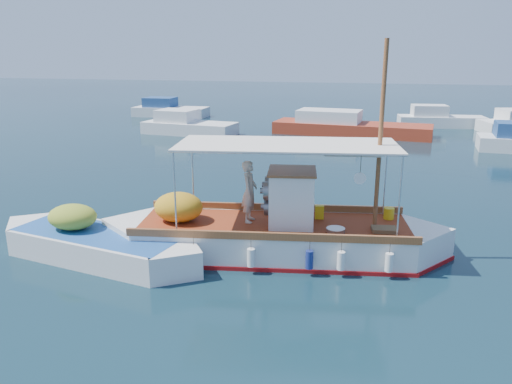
# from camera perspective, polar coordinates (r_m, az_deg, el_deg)

# --- Properties ---
(ground) EXTENTS (160.00, 160.00, 0.00)m
(ground) POSITION_cam_1_polar(r_m,az_deg,el_deg) (14.28, 4.62, -6.34)
(ground) COLOR black
(ground) RESTS_ON ground
(fishing_caique) EXTENTS (9.50, 3.65, 5.87)m
(fishing_caique) POSITION_cam_1_polar(r_m,az_deg,el_deg) (13.65, 1.75, -5.02)
(fishing_caique) COLOR white
(fishing_caique) RESTS_ON ground
(dinghy) EXTENTS (6.40, 2.66, 1.59)m
(dinghy) POSITION_cam_1_polar(r_m,az_deg,el_deg) (14.12, -17.79, -5.88)
(dinghy) COLOR white
(dinghy) RESTS_ON ground
(bg_boat_nw) EXTENTS (6.49, 3.08, 1.80)m
(bg_boat_nw) POSITION_cam_1_polar(r_m,az_deg,el_deg) (34.32, -7.87, 7.42)
(bg_boat_nw) COLOR silver
(bg_boat_nw) RESTS_ON ground
(bg_boat_n) EXTENTS (10.53, 3.83, 1.80)m
(bg_boat_n) POSITION_cam_1_polar(r_m,az_deg,el_deg) (34.19, 10.32, 7.28)
(bg_boat_n) COLOR #9C301A
(bg_boat_n) RESTS_ON ground
(bg_boat_far_w) EXTENTS (6.37, 2.39, 1.80)m
(bg_boat_far_w) POSITION_cam_1_polar(r_m,az_deg,el_deg) (44.14, -9.95, 9.15)
(bg_boat_far_w) COLOR silver
(bg_boat_far_w) RESTS_ON ground
(bg_boat_far_n) EXTENTS (6.32, 2.70, 1.80)m
(bg_boat_far_n) POSITION_cam_1_polar(r_m,az_deg,el_deg) (39.60, 20.14, 7.71)
(bg_boat_far_n) COLOR silver
(bg_boat_far_n) RESTS_ON ground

